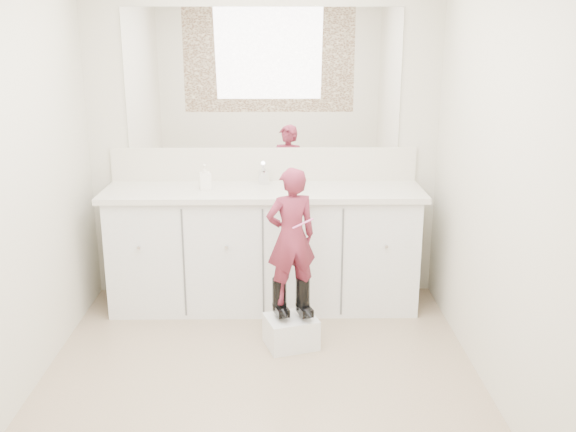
{
  "coord_description": "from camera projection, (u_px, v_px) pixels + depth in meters",
  "views": [
    {
      "loc": [
        0.11,
        -3.24,
        1.97
      ],
      "look_at": [
        0.17,
        0.67,
        0.85
      ],
      "focal_mm": 40.0,
      "sensor_mm": 36.0,
      "label": 1
    }
  ],
  "objects": [
    {
      "name": "wall_front",
      "position": [
        241.0,
        304.0,
        1.88
      ],
      "size": [
        2.6,
        0.0,
        2.6
      ],
      "primitive_type": "plane",
      "rotation": [
        -1.57,
        0.0,
        0.0
      ],
      "color": "beige",
      "rests_on": "floor"
    },
    {
      "name": "wall_left",
      "position": [
        6.0,
        187.0,
        3.31
      ],
      "size": [
        0.0,
        3.0,
        3.0
      ],
      "primitive_type": "plane",
      "rotation": [
        1.57,
        0.0,
        1.57
      ],
      "color": "beige",
      "rests_on": "floor"
    },
    {
      "name": "boot_left",
      "position": [
        279.0,
        297.0,
        4.11
      ],
      "size": [
        0.14,
        0.19,
        0.26
      ],
      "primitive_type": null,
      "rotation": [
        0.0,
        0.0,
        0.3
      ],
      "color": "black",
      "rests_on": "step_stool"
    },
    {
      "name": "boot_right",
      "position": [
        303.0,
        297.0,
        4.11
      ],
      "size": [
        0.14,
        0.19,
        0.26
      ],
      "primitive_type": null,
      "rotation": [
        0.0,
        0.0,
        0.3
      ],
      "color": "black",
      "rests_on": "step_stool"
    },
    {
      "name": "toothbrush",
      "position": [
        303.0,
        224.0,
        3.89
      ],
      "size": [
        0.13,
        0.05,
        0.06
      ],
      "primitive_type": "cylinder",
      "rotation": [
        0.0,
        1.22,
        0.3
      ],
      "color": "pink",
      "rests_on": "toddler"
    },
    {
      "name": "mirror",
      "position": [
        263.0,
        79.0,
        4.63
      ],
      "size": [
        2.0,
        0.02,
        1.0
      ],
      "primitive_type": "cube",
      "color": "white",
      "rests_on": "wall_back"
    },
    {
      "name": "floor",
      "position": [
        260.0,
        391.0,
        3.66
      ],
      "size": [
        3.0,
        3.0,
        0.0
      ],
      "primitive_type": "plane",
      "color": "#887559",
      "rests_on": "ground"
    },
    {
      "name": "countertop",
      "position": [
        263.0,
        192.0,
        4.58
      ],
      "size": [
        2.28,
        0.58,
        0.04
      ],
      "primitive_type": "cube",
      "color": "beige",
      "rests_on": "vanity_cabinet"
    },
    {
      "name": "cup",
      "position": [
        300.0,
        183.0,
        4.55
      ],
      "size": [
        0.13,
        0.13,
        0.09
      ],
      "primitive_type": "imported",
      "rotation": [
        0.0,
        0.0,
        -0.36
      ],
      "color": "beige",
      "rests_on": "countertop"
    },
    {
      "name": "step_stool",
      "position": [
        291.0,
        331.0,
        4.16
      ],
      "size": [
        0.38,
        0.34,
        0.2
      ],
      "primitive_type": "cube",
      "rotation": [
        0.0,
        0.0,
        0.3
      ],
      "color": "silver",
      "rests_on": "floor"
    },
    {
      "name": "vanity_cabinet",
      "position": [
        264.0,
        250.0,
        4.72
      ],
      "size": [
        2.2,
        0.55,
        0.85
      ],
      "primitive_type": "cube",
      "color": "silver",
      "rests_on": "floor"
    },
    {
      "name": "backsplash",
      "position": [
        264.0,
        164.0,
        4.8
      ],
      "size": [
        2.28,
        0.03,
        0.25
      ],
      "primitive_type": "cube",
      "color": "beige",
      "rests_on": "countertop"
    },
    {
      "name": "toddler",
      "position": [
        291.0,
        237.0,
        4.0
      ],
      "size": [
        0.37,
        0.3,
        0.88
      ],
      "primitive_type": "imported",
      "rotation": [
        0.0,
        0.0,
        3.45
      ],
      "color": "#B33759",
      "rests_on": "step_stool"
    },
    {
      "name": "wall_back",
      "position": [
        264.0,
        139.0,
        4.77
      ],
      "size": [
        2.6,
        0.0,
        2.6
      ],
      "primitive_type": "plane",
      "rotation": [
        1.57,
        0.0,
        0.0
      ],
      "color": "beige",
      "rests_on": "floor"
    },
    {
      "name": "wall_right",
      "position": [
        506.0,
        185.0,
        3.34
      ],
      "size": [
        0.0,
        3.0,
        3.0
      ],
      "primitive_type": "plane",
      "rotation": [
        1.57,
        0.0,
        -1.57
      ],
      "color": "beige",
      "rests_on": "floor"
    },
    {
      "name": "dot_panel",
      "position": [
        238.0,
        153.0,
        1.77
      ],
      "size": [
        2.0,
        0.01,
        1.2
      ],
      "primitive_type": "cube",
      "color": "#472819",
      "rests_on": "wall_front"
    },
    {
      "name": "faucet",
      "position": [
        264.0,
        177.0,
        4.72
      ],
      "size": [
        0.08,
        0.08,
        0.1
      ],
      "primitive_type": "cylinder",
      "color": "silver",
      "rests_on": "countertop"
    },
    {
      "name": "soap_bottle",
      "position": [
        205.0,
        177.0,
        4.55
      ],
      "size": [
        0.1,
        0.1,
        0.18
      ],
      "primitive_type": "imported",
      "rotation": [
        0.0,
        0.0,
        0.24
      ],
      "color": "white",
      "rests_on": "countertop"
    }
  ]
}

